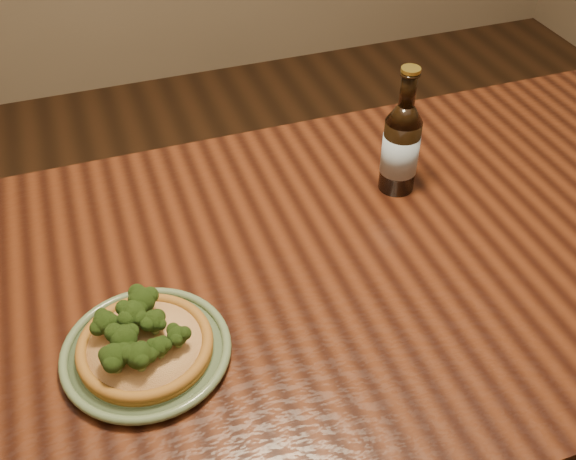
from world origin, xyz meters
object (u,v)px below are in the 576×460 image
object	(u,v)px
beer_bottle	(401,146)
plate	(146,351)
pizza	(142,342)
table	(382,286)

from	to	relation	value
beer_bottle	plate	bearing A→B (deg)	-158.30
beer_bottle	pizza	bearing A→B (deg)	-158.53
plate	beer_bottle	xyz separation A→B (m)	(0.54, 0.26, 0.09)
table	beer_bottle	distance (m)	0.27
beer_bottle	table	bearing A→B (deg)	-124.60
table	beer_bottle	world-z (taller)	beer_bottle
table	beer_bottle	size ratio (longest dim) A/B	6.15
table	plate	distance (m)	0.47
plate	pizza	size ratio (longest dim) A/B	1.26
plate	beer_bottle	world-z (taller)	beer_bottle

